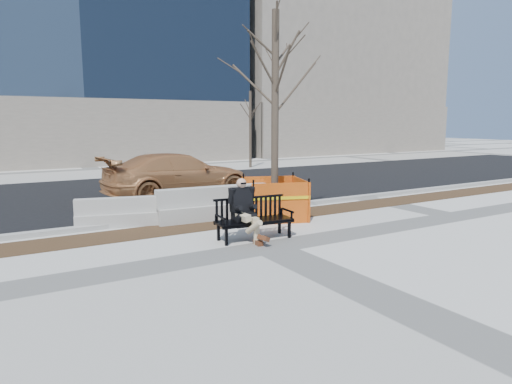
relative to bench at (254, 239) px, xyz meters
The scene contains 12 objects.
ground 0.74m from the bench, 95.31° to the right, with size 120.00×120.00×0.00m, color beige.
mulch_strip 1.87m from the bench, 92.09° to the left, with size 40.00×1.20×0.02m, color #47301C.
asphalt_street 8.07m from the bench, 90.48° to the left, with size 60.00×10.40×0.01m, color black.
curb 2.82m from the bench, 91.39° to the left, with size 60.00×0.25×0.12m, color #9E9B93.
building_right 35.72m from the bench, 49.04° to the left, with size 20.00×12.00×25.00m, color gray.
bench is the anchor object (origin of this frame).
seated_man 0.25m from the bench, 164.12° to the left, with size 0.61×1.01×1.42m, color black, non-canonical shape.
tree_fence 2.34m from the bench, 45.83° to the left, with size 2.37×2.37×5.93m, color #F45C17, non-canonical shape.
sedan 6.57m from the bench, 83.87° to the left, with size 2.17×5.35×1.55m, color #B57643.
jersey_barrier_left 3.51m from the bench, 126.48° to the left, with size 2.62×0.52×0.75m, color #A8A59D, non-canonical shape.
jersey_barrier_right 2.43m from the bench, 86.73° to the left, with size 3.19×0.64×0.91m, color #A8A69D, non-canonical shape.
far_tree_right 16.39m from the bench, 60.45° to the left, with size 1.75×1.75×4.73m, color #473A2D, non-canonical shape.
Camera 1 is at (-5.02, -7.96, 2.66)m, focal length 31.84 mm.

